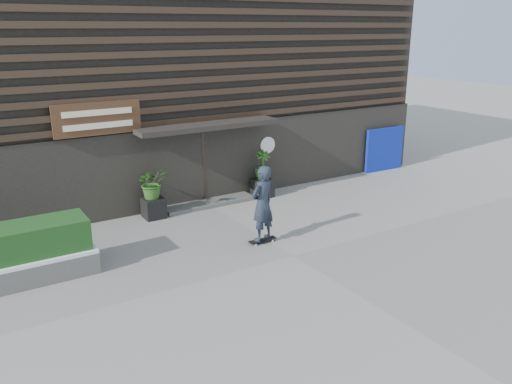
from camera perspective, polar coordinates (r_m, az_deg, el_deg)
ground at (r=13.05m, az=4.07°, el=-6.95°), size 80.00×80.00×0.00m
entrance_step at (r=16.70m, az=-5.19°, el=-1.17°), size 3.00×0.80×0.12m
planter_pot_left at (r=15.74m, az=-11.06°, el=-1.70°), size 0.60×0.60×0.60m
bamboo_left at (r=15.50m, az=-11.23°, el=1.02°), size 0.86×0.75×0.96m
planter_pot_right at (r=17.36m, az=0.69°, el=0.46°), size 0.60×0.60×0.60m
bamboo_right at (r=17.14m, az=0.70°, el=2.95°), size 0.54×0.54×0.96m
raised_bed at (r=12.86m, az=-24.87°, el=-7.83°), size 3.50×1.20×0.50m
snow_layer at (r=12.75m, az=-25.04°, el=-6.65°), size 3.50×1.20×0.08m
hedge at (r=12.60m, az=-25.26°, el=-5.02°), size 3.30×1.00×0.70m
blue_tarp at (r=21.03m, az=13.78°, el=4.53°), size 1.79×0.18×1.68m
building at (r=20.81m, az=-12.38°, el=13.28°), size 18.00×11.00×8.00m
skateboarder at (r=13.39m, az=0.72°, el=-1.28°), size 0.83×0.65×2.08m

